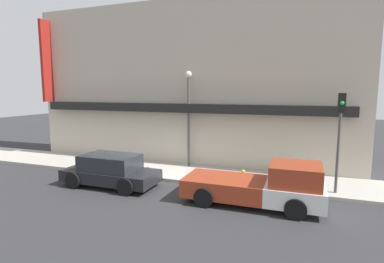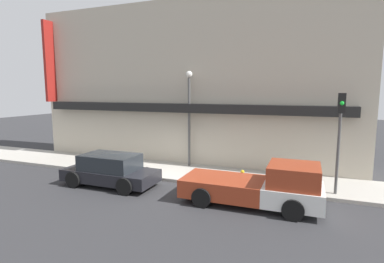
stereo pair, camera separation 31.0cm
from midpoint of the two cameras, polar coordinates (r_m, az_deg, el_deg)
name	(u,v)px [view 2 (the right image)]	position (r m, az deg, el deg)	size (l,w,h in m)	color
ground_plane	(156,180)	(15.12, -6.28, -9.24)	(80.00, 80.00, 0.00)	#2D2D30
sidewalk	(170,171)	(16.49, -3.68, -7.48)	(36.00, 3.23, 0.15)	#ADA89E
building	(190,85)	(18.77, 0.17, 8.87)	(19.80, 3.80, 9.56)	#BCB29E
pickup_truck	(260,186)	(12.03, 13.59, -10.09)	(5.33, 2.24, 1.72)	white
parked_car	(110,170)	(14.57, -14.68, -7.13)	(4.44, 2.06, 1.47)	black
fire_hydrant	(242,177)	(14.01, 10.20, -8.59)	(0.19, 0.19, 0.68)	yellow
street_lamp	(189,107)	(16.74, -0.02, 4.67)	(0.36, 0.36, 5.33)	#4C4C4C
traffic_light	(340,126)	(13.50, 26.94, 0.90)	(0.28, 0.42, 4.17)	#4C4C4C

